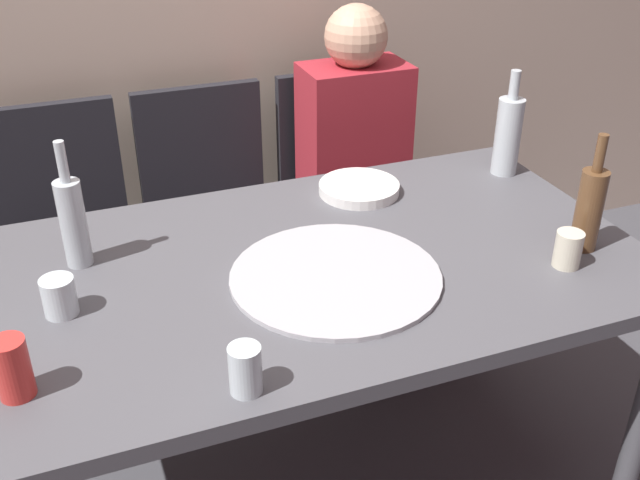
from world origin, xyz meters
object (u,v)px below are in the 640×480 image
Objects in this scene: water_bottle at (508,134)px; guest_in_sweater at (364,166)px; soda_can at (12,368)px; chair_middle at (212,204)px; wine_bottle at (73,220)px; dining_table at (298,290)px; tumbler_near at (59,296)px; chair_left at (64,229)px; chair_right at (346,182)px; tumbler_far at (568,249)px; pizza_tray at (336,276)px; plate_stack at (359,188)px; wine_glass at (245,369)px; beer_bottle at (590,207)px.

water_bottle is 0.56m from guest_in_sweater.
soda_can is at bearing -159.24° from water_bottle.
water_bottle is 0.35× the size of chair_middle.
guest_in_sweater reaches higher than wine_bottle.
dining_table is at bearing 90.95° from chair_middle.
guest_in_sweater is (1.03, 0.72, -0.16)m from tumbler_near.
chair_left and chair_right have the same top height.
chair_middle reaches higher than tumbler_far.
pizza_tray is 0.55× the size of chair_left.
plate_stack is (0.23, 0.40, 0.01)m from pizza_tray.
chair_left is at bearing 102.21° from wine_glass.
guest_in_sweater reaches higher than chair_right.
tumbler_far is 0.10× the size of chair_left.
wine_bottle reaches higher than wine_glass.
pizza_tray is at bearing -120.45° from plate_stack.
wine_bottle reaches higher than pizza_tray.
soda_can is at bearing -167.30° from pizza_tray.
soda_can is 1.16m from chair_left.
wine_bottle is at bearing 152.42° from pizza_tray.
chair_left is at bearing 92.29° from wine_bottle.
chair_right is at bearing 95.25° from tumbler_far.
plate_stack is at bearing 145.33° from chair_left.
plate_stack is at bearing 129.04° from beer_bottle.
water_bottle is 0.27× the size of guest_in_sweater.
beer_bottle is at bearing 102.26° from guest_in_sweater.
tumbler_near is 1.27m from guest_in_sweater.
wine_bottle is 0.22m from tumbler_near.
soda_can is (-1.32, -0.07, -0.05)m from beer_bottle.
wine_bottle is at bearing 34.45° from chair_right.
wine_bottle is 0.47m from soda_can.
water_bottle reaches higher than plate_stack.
soda_can is (-0.40, 0.14, 0.01)m from wine_glass.
wine_bottle is 1.05× the size of beer_bottle.
beer_bottle is (0.69, -0.18, 0.19)m from dining_table.
pizza_tray is at bearing -7.95° from tumbler_near.
chair_right is at bearing 100.52° from beer_bottle.
chair_left is (-0.80, 0.56, -0.26)m from plate_stack.
chair_middle reaches higher than plate_stack.
chair_middle is 0.54m from guest_in_sweater.
chair_right is at bearing 59.66° from wine_glass.
wine_glass is (0.30, -0.38, 0.01)m from tumbler_near.
wine_bottle is at bearing 92.29° from chair_left.
pizza_tray is at bearing 12.70° from soda_can.
dining_table is 5.38× the size of water_bottle.
chair_middle is at bearing -16.61° from guest_in_sweater.
beer_bottle is at bearing -98.80° from water_bottle.
guest_in_sweater reaches higher than pizza_tray.
chair_right is at bearing 70.34° from plate_stack.
wine_bottle is at bearing 74.21° from tumbler_near.
chair_right is at bearing -180.00° from chair_left.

